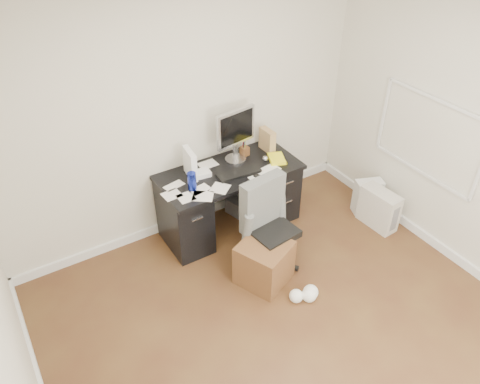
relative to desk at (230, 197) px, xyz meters
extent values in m
plane|color=#452416|center=(-0.30, -1.65, -0.40)|extent=(4.00, 4.00, 0.00)
cube|color=beige|center=(-0.30, 0.35, 0.95)|extent=(4.00, 0.02, 2.70)
cube|color=beige|center=(-2.30, -1.65, 0.95)|extent=(0.02, 4.00, 2.70)
cube|color=white|center=(-0.30, -1.65, 2.30)|extent=(4.00, 4.00, 0.02)
cube|color=silver|center=(-0.30, 0.33, -0.35)|extent=(4.00, 0.03, 0.10)
cube|color=silver|center=(1.69, -1.65, -0.35)|extent=(0.03, 4.00, 0.10)
cube|color=black|center=(0.00, 0.00, 0.33)|extent=(1.50, 0.70, 0.04)
cube|color=black|center=(-0.55, 0.00, -0.04)|extent=(0.40, 0.60, 0.71)
cube|color=black|center=(0.55, 0.00, -0.04)|extent=(0.40, 0.60, 0.71)
cube|color=black|center=(0.00, 0.33, 0.06)|extent=(0.70, 0.03, 0.51)
cube|color=black|center=(0.05, -0.11, 0.36)|extent=(0.47, 0.19, 0.03)
sphere|color=#B4B3B8|center=(0.42, -0.05, 0.38)|extent=(0.08, 0.08, 0.07)
cylinder|color=navy|center=(-0.48, -0.10, 0.45)|extent=(0.11, 0.11, 0.19)
cube|color=white|center=(-0.39, 0.12, 0.50)|extent=(0.15, 0.27, 0.30)
cube|color=#A17F4D|center=(0.57, 0.14, 0.48)|extent=(0.11, 0.22, 0.25)
cube|color=#FFF31B|center=(0.54, -0.10, 0.37)|extent=(0.24, 0.27, 0.04)
cube|color=#BCB6AA|center=(1.42, -0.85, -0.18)|extent=(0.23, 0.46, 0.45)
cube|color=silver|center=(1.50, -0.60, -0.19)|extent=(0.37, 0.32, 0.42)
cube|color=#522F18|center=(-0.14, -0.88, -0.18)|extent=(0.58, 0.58, 0.44)
cube|color=#5D5D61|center=(0.27, 0.16, -0.30)|extent=(0.38, 0.34, 0.19)
camera|label=1|loc=(-2.05, -3.52, 3.03)|focal=35.00mm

